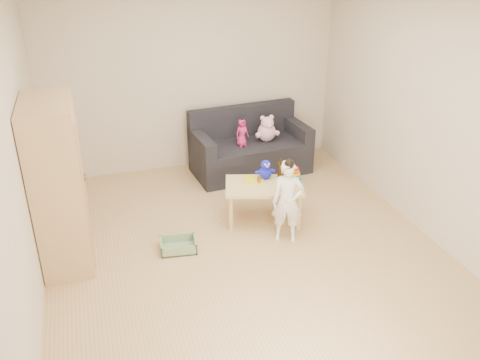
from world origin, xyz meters
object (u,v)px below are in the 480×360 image
object	(u,v)px
toddler	(287,202)
wardrobe	(58,184)
sofa	(251,157)
play_table	(264,202)

from	to	relation	value
toddler	wardrobe	bearing A→B (deg)	-166.14
sofa	play_table	world-z (taller)	play_table
wardrobe	toddler	xyz separation A→B (m)	(2.25, -0.35, -0.38)
wardrobe	play_table	size ratio (longest dim) A/B	1.91
sofa	wardrobe	bearing A→B (deg)	-154.74
sofa	play_table	bearing A→B (deg)	-107.10
wardrobe	play_table	xyz separation A→B (m)	(2.15, 0.10, -0.60)
wardrobe	sofa	bearing A→B (deg)	30.25
sofa	toddler	xyz separation A→B (m)	(-0.18, -1.77, 0.23)
sofa	toddler	world-z (taller)	toddler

